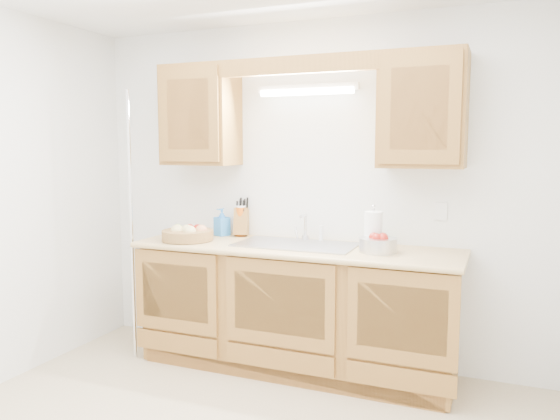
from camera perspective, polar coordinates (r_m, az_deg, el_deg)
The scene contains 17 objects.
room at distance 2.71m, azimuth -7.24°, elevation -0.58°, with size 3.52×3.50×2.50m.
base_cabinets at distance 3.95m, azimuth 1.64°, elevation -10.27°, with size 2.20×0.60×0.86m, color olive.
countertop at distance 3.84m, azimuth 1.58°, elevation -4.02°, with size 2.30×0.63×0.04m, color tan.
upper_cabinet_left at distance 4.27m, azimuth -8.28°, elevation 9.72°, with size 0.55×0.33×0.75m, color olive.
upper_cabinet_right at distance 3.72m, azimuth 14.72°, elevation 10.05°, with size 0.55×0.33×0.75m, color olive.
valance at distance 3.82m, azimuth 1.67°, elevation 14.93°, with size 2.20×0.05×0.12m, color olive.
fluorescent_fixture at distance 4.01m, azimuth 2.83°, elevation 12.46°, with size 0.76×0.08×0.08m.
sink at distance 3.87m, azimuth 1.69°, elevation -4.73°, with size 0.84×0.46×0.36m.
wire_shelf_pole at distance 4.18m, azimuth -15.26°, elevation -1.71°, with size 0.03×0.03×2.00m, color silver.
outlet_plate at distance 3.88m, azimuth 16.49°, elevation -0.14°, with size 0.08×0.01×0.12m, color white.
fruit_basket at distance 4.08m, azimuth -9.63°, elevation -2.44°, with size 0.47×0.47×0.12m.
knife_block at distance 4.25m, azimuth -4.05°, elevation -1.21°, with size 0.15×0.20×0.31m.
orange_canister at distance 4.24m, azimuth -4.12°, elevation -1.12°, with size 0.08×0.08×0.24m.
soap_bottle at distance 4.27m, azimuth -6.08°, elevation -1.25°, with size 0.10×0.10×0.21m, color blue.
sponge at distance 3.92m, azimuth 10.32°, elevation -3.45°, with size 0.12×0.08×0.02m.
paper_towel at distance 3.71m, azimuth 9.72°, elevation -2.17°, with size 0.15×0.15×0.31m.
apple_bowl at distance 3.64m, azimuth 10.22°, elevation -3.49°, with size 0.30×0.30×0.13m.
Camera 1 is at (1.33, -2.34, 1.59)m, focal length 35.00 mm.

